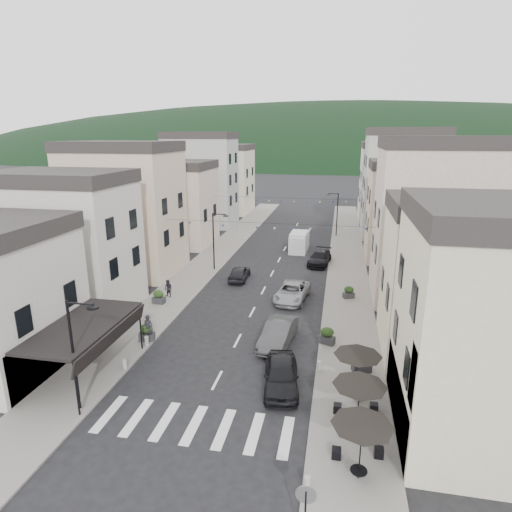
{
  "coord_description": "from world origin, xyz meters",
  "views": [
    {
      "loc": [
        6.37,
        -14.78,
        13.56
      ],
      "look_at": [
        -0.48,
        19.96,
        3.5
      ],
      "focal_mm": 30.0,
      "sensor_mm": 36.0,
      "label": 1
    }
  ],
  "objects": [
    {
      "name": "bunting_far",
      "position": [
        0.0,
        38.0,
        5.65
      ],
      "size": [
        19.0,
        0.28,
        0.62
      ],
      "color": "black",
      "rests_on": "ground"
    },
    {
      "name": "streetlamp_right_far",
      "position": [
        5.82,
        44.0,
        3.7
      ],
      "size": [
        1.7,
        0.56,
        6.0
      ],
      "color": "black",
      "rests_on": "ground"
    },
    {
      "name": "buildings_row_right",
      "position": [
        14.5,
        36.59,
        6.32
      ],
      "size": [
        10.2,
        54.16,
        14.5
      ],
      "color": "beige",
      "rests_on": "ground"
    },
    {
      "name": "planter_rb",
      "position": [
        6.0,
        11.54,
        0.68
      ],
      "size": [
        1.17,
        0.92,
        1.16
      ],
      "rotation": [
        0.0,
        0.0,
        -0.39
      ],
      "color": "#2C2B2E",
      "rests_on": "sidewalk_right"
    },
    {
      "name": "streetlamp_left_near",
      "position": [
        -5.82,
        2.0,
        3.7
      ],
      "size": [
        1.7,
        0.56,
        6.0
      ],
      "color": "black",
      "rests_on": "ground"
    },
    {
      "name": "hill_backdrop",
      "position": [
        0.0,
        300.0,
        0.0
      ],
      "size": [
        640.0,
        360.0,
        70.0
      ],
      "primitive_type": "ellipsoid",
      "color": "black",
      "rests_on": "ground"
    },
    {
      "name": "pedestrian_b",
      "position": [
        -7.65,
        17.52,
        0.89
      ],
      "size": [
        0.89,
        0.78,
        1.54
      ],
      "primitive_type": "imported",
      "rotation": [
        0.0,
        0.0,
        -0.3
      ],
      "color": "#231E29",
      "rests_on": "sidewalk_left"
    },
    {
      "name": "parked_car_d",
      "position": [
        4.56,
        30.15,
        0.72
      ],
      "size": [
        2.67,
        5.18,
        1.44
      ],
      "primitive_type": "imported",
      "rotation": [
        0.0,
        0.0,
        -0.14
      ],
      "color": "black",
      "rests_on": "ground"
    },
    {
      "name": "sidewalk_right",
      "position": [
        7.5,
        32.0,
        0.06
      ],
      "size": [
        4.0,
        76.0,
        0.12
      ],
      "primitive_type": "cube",
      "color": "slate",
      "rests_on": "ground"
    },
    {
      "name": "planter_ra",
      "position": [
        8.14,
        8.4,
        0.72
      ],
      "size": [
        1.22,
        0.89,
        1.23
      ],
      "rotation": [
        0.0,
        0.0,
        0.29
      ],
      "color": "#2A2A2C",
      "rests_on": "sidewalk_right"
    },
    {
      "name": "planter_lb",
      "position": [
        -7.91,
        16.03,
        0.68
      ],
      "size": [
        1.09,
        0.69,
        1.15
      ],
      "rotation": [
        0.0,
        0.0,
        -0.13
      ],
      "color": "#2B2B2D",
      "rests_on": "sidewalk_left"
    },
    {
      "name": "planter_rc",
      "position": [
        7.53,
        20.32,
        0.63
      ],
      "size": [
        1.05,
        0.78,
        1.04
      ],
      "rotation": [
        0.0,
        0.0,
        0.32
      ],
      "color": "#333336",
      "rests_on": "sidewalk_right"
    },
    {
      "name": "planter_la",
      "position": [
        -6.0,
        9.66,
        0.69
      ],
      "size": [
        1.16,
        0.83,
        1.17
      ],
      "rotation": [
        0.0,
        0.0,
        0.27
      ],
      "color": "#2E2E30",
      "rests_on": "sidewalk_left"
    },
    {
      "name": "boutique_awning",
      "position": [
        -7.25,
        5.0,
        3.11
      ],
      "size": [
        3.77,
        7.5,
        3.28
      ],
      "color": "black",
      "rests_on": "ground"
    },
    {
      "name": "parked_car_e",
      "position": [
        -2.8,
        23.46,
        0.7
      ],
      "size": [
        1.73,
        4.12,
        1.39
      ],
      "primitive_type": "imported",
      "rotation": [
        0.0,
        0.0,
        3.16
      ],
      "color": "black",
      "rests_on": "ground"
    },
    {
      "name": "ground",
      "position": [
        0.0,
        0.0,
        0.0
      ],
      "size": [
        700.0,
        700.0,
        0.0
      ],
      "primitive_type": "plane",
      "color": "black",
      "rests_on": "ground"
    },
    {
      "name": "streetlamp_left_far",
      "position": [
        -5.82,
        26.0,
        3.7
      ],
      "size": [
        1.7,
        0.56,
        6.0
      ],
      "color": "black",
      "rests_on": "ground"
    },
    {
      "name": "parked_car_b",
      "position": [
        2.8,
        10.99,
        0.8
      ],
      "size": [
        2.25,
        5.03,
        1.6
      ],
      "primitive_type": "imported",
      "rotation": [
        0.0,
        0.0,
        -0.12
      ],
      "color": "#333436",
      "rests_on": "ground"
    },
    {
      "name": "sidewalk_left",
      "position": [
        -7.5,
        32.0,
        0.06
      ],
      "size": [
        4.0,
        76.0,
        0.12
      ],
      "primitive_type": "cube",
      "color": "slate",
      "rests_on": "ground"
    },
    {
      "name": "buildings_row_left",
      "position": [
        -14.5,
        37.75,
        6.12
      ],
      "size": [
        10.2,
        54.16,
        14.0
      ],
      "color": "#BAB5AA",
      "rests_on": "ground"
    },
    {
      "name": "parked_car_a",
      "position": [
        3.7,
        6.0,
        0.79
      ],
      "size": [
        2.5,
        4.88,
        1.59
      ],
      "primitive_type": "imported",
      "rotation": [
        0.0,
        0.0,
        0.14
      ],
      "color": "black",
      "rests_on": "ground"
    },
    {
      "name": "bunting_near",
      "position": [
        0.0,
        22.0,
        5.65
      ],
      "size": [
        19.0,
        0.28,
        0.62
      ],
      "color": "black",
      "rests_on": "ground"
    },
    {
      "name": "traffic_sign",
      "position": [
        5.8,
        -3.5,
        1.93
      ],
      "size": [
        0.7,
        0.07,
        2.7
      ],
      "color": "black",
      "rests_on": "ground"
    },
    {
      "name": "bollards",
      "position": [
        0.0,
        5.5,
        0.42
      ],
      "size": [
        11.66,
        10.26,
        0.6
      ],
      "color": "gray",
      "rests_on": "ground"
    },
    {
      "name": "parked_car_c",
      "position": [
        2.8,
        19.18,
        0.72
      ],
      "size": [
        2.95,
        5.44,
        1.45
      ],
      "primitive_type": "imported",
      "rotation": [
        0.0,
        0.0,
        -0.11
      ],
      "color": "gray",
      "rests_on": "ground"
    },
    {
      "name": "pedestrian_a",
      "position": [
        -5.8,
        9.54,
        1.06
      ],
      "size": [
        0.7,
        0.48,
        1.88
      ],
      "primitive_type": "imported",
      "rotation": [
        0.0,
        0.0,
        -0.04
      ],
      "color": "black",
      "rests_on": "sidewalk_left"
    },
    {
      "name": "delivery_van",
      "position": [
        1.8,
        35.5,
        1.17
      ],
      "size": [
        2.09,
        5.01,
        2.38
      ],
      "rotation": [
        0.0,
        0.0,
        -0.03
      ],
      "color": "#BCBBBE",
      "rests_on": "ground"
    },
    {
      "name": "cafe_terrace",
      "position": [
        7.7,
        2.8,
        2.36
      ],
      "size": [
        2.5,
        8.1,
        2.53
      ],
      "color": "black",
      "rests_on": "ground"
    }
  ]
}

